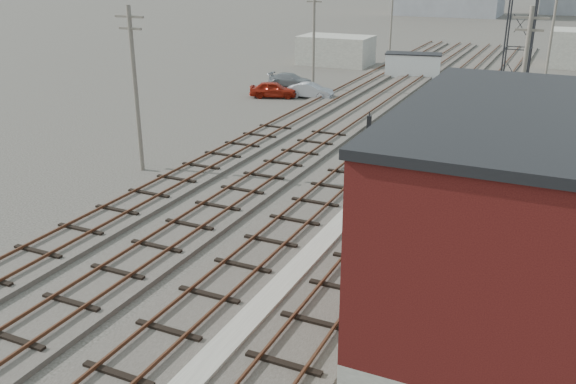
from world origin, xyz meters
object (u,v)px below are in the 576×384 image
Objects in this scene: site_trailer at (413,65)px; car_grey at (290,80)px; signal_mast at (349,280)px; switch_stand at (369,123)px; car_silver at (311,91)px; car_red at (273,89)px.

site_trailer is 13.63m from car_grey.
signal_mast reaches higher than switch_stand.
car_silver is (-5.36, -14.14, -0.55)m from site_trailer.
car_red is (-18.18, 31.74, -1.50)m from signal_mast.
car_grey is at bearing 117.13° from signal_mast.
signal_mast is 0.98× the size of car_silver.
car_red is 0.97× the size of car_grey.
signal_mast is 36.28m from car_silver.
switch_stand is (-7.14, 24.36, -1.57)m from signal_mast.
car_red is 3.24m from car_silver.
car_red is at bearing 136.06° from switch_stand.
signal_mast reaches higher than car_silver.
site_trailer is 1.46× the size of car_red.
car_silver is 5.55m from car_grey.
signal_mast is 48.08m from site_trailer.
car_grey is at bearing -11.17° from car_red.
signal_mast is 0.90× the size of car_grey.
signal_mast is 0.93× the size of car_red.
car_red is 5.29m from car_grey.
site_trailer is at bearing -48.24° from car_red.
switch_stand reaches higher than car_grey.
switch_stand is 22.86m from site_trailer.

